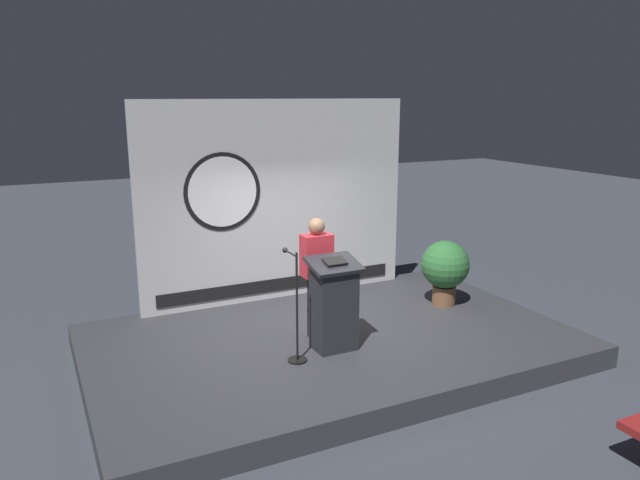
% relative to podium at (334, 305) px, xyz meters
% --- Properties ---
extents(ground_plane, '(40.00, 40.00, 0.00)m').
position_rel_podium_xyz_m(ground_plane, '(0.17, 0.40, -0.89)').
color(ground_plane, '#383D47').
extents(stage_platform, '(6.40, 4.00, 0.30)m').
position_rel_podium_xyz_m(stage_platform, '(0.17, 0.40, -0.74)').
color(stage_platform, '#333338').
rests_on(stage_platform, ground).
extents(banner_display, '(4.41, 0.12, 3.14)m').
position_rel_podium_xyz_m(banner_display, '(0.14, 2.25, 0.97)').
color(banner_display, silver).
rests_on(banner_display, stage_platform).
extents(podium, '(0.64, 0.50, 1.22)m').
position_rel_podium_xyz_m(podium, '(0.00, 0.00, 0.00)').
color(podium, '#26262B').
rests_on(podium, stage_platform).
extents(speaker_person, '(0.40, 0.26, 1.63)m').
position_rel_podium_xyz_m(speaker_person, '(-0.01, 0.48, 0.24)').
color(speaker_person, black).
rests_on(speaker_person, stage_platform).
extents(microphone_stand, '(0.24, 0.50, 1.38)m').
position_rel_podium_xyz_m(microphone_stand, '(-0.58, -0.10, -0.11)').
color(microphone_stand, black).
rests_on(microphone_stand, stage_platform).
extents(potted_plant, '(0.74, 0.74, 1.02)m').
position_rel_podium_xyz_m(potted_plant, '(2.32, 0.73, 0.02)').
color(potted_plant, brown).
rests_on(potted_plant, stage_platform).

